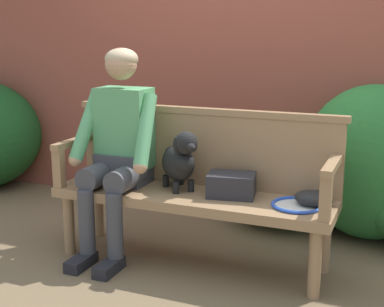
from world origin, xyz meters
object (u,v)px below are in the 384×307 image
at_px(garden_bench, 192,203).
at_px(sports_bag, 231,185).
at_px(dog_on_bench, 180,160).
at_px(tennis_racket, 299,204).
at_px(person_seated, 119,144).
at_px(baseball_glove, 314,198).

xyz_separation_m(garden_bench, sports_bag, (0.24, 0.03, 0.13)).
bearing_deg(dog_on_bench, tennis_racket, -1.07).
bearing_deg(tennis_racket, sports_bag, 177.35).
height_order(person_seated, baseball_glove, person_seated).
bearing_deg(garden_bench, baseball_glove, 2.54).
distance_m(garden_bench, baseball_glove, 0.74).
xyz_separation_m(person_seated, tennis_racket, (1.16, 0.02, -0.26)).
height_order(person_seated, tennis_racket, person_seated).
xyz_separation_m(person_seated, baseball_glove, (1.24, 0.04, -0.23)).
xyz_separation_m(tennis_racket, baseball_glove, (0.08, 0.02, 0.04)).
xyz_separation_m(dog_on_bench, sports_bag, (0.33, 0.01, -0.12)).
relative_size(person_seated, tennis_racket, 2.27).
xyz_separation_m(person_seated, dog_on_bench, (0.41, 0.04, -0.08)).
bearing_deg(sports_bag, tennis_racket, -2.65).
bearing_deg(garden_bench, person_seated, -178.97).
distance_m(garden_bench, sports_bag, 0.28).
height_order(baseball_glove, sports_bag, sports_bag).
relative_size(garden_bench, tennis_racket, 2.99).
bearing_deg(dog_on_bench, baseball_glove, 0.36).
xyz_separation_m(garden_bench, baseball_glove, (0.73, 0.03, 0.11)).
distance_m(baseball_glove, sports_bag, 0.49).
relative_size(person_seated, dog_on_bench, 3.40).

